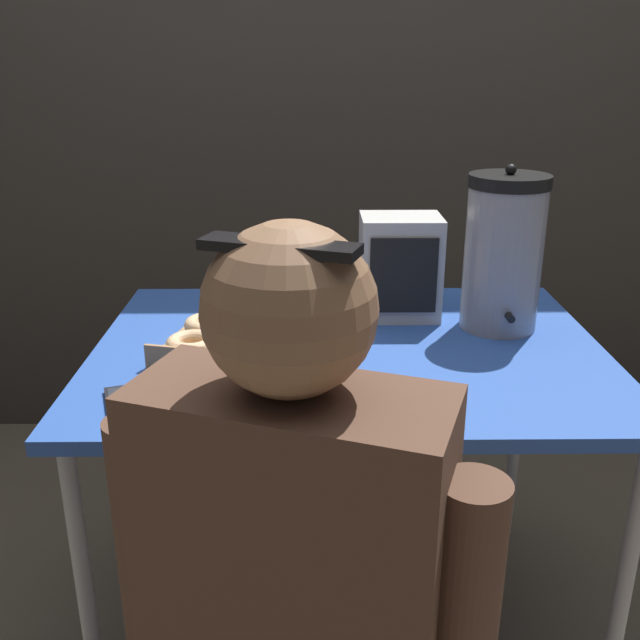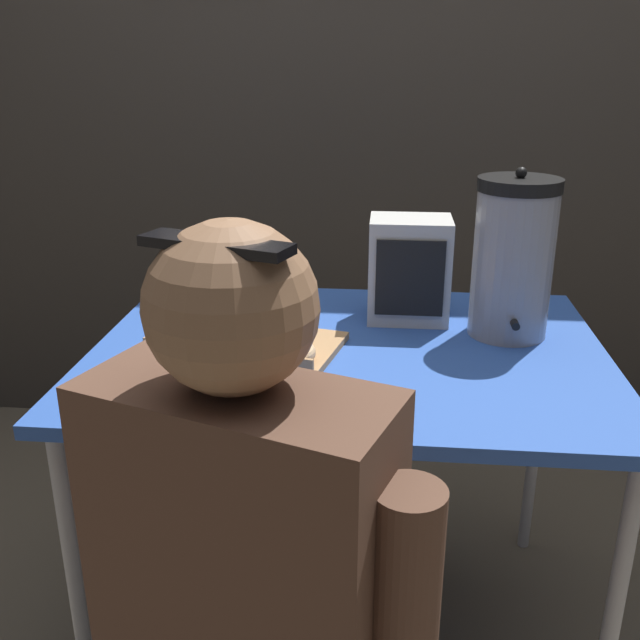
{
  "view_description": "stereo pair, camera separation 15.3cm",
  "coord_description": "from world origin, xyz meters",
  "px_view_note": "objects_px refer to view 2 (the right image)",
  "views": [
    {
      "loc": [
        -0.08,
        -1.44,
        1.36
      ],
      "look_at": [
        -0.06,
        0.0,
        0.82
      ],
      "focal_mm": 40.0,
      "sensor_mm": 36.0,
      "label": 1
    },
    {
      "loc": [
        0.07,
        -1.43,
        1.36
      ],
      "look_at": [
        -0.06,
        0.0,
        0.82
      ],
      "focal_mm": 40.0,
      "sensor_mm": 36.0,
      "label": 2
    }
  ],
  "objects_px": {
    "space_heater": "(409,269)",
    "coffee_urn": "(513,258)",
    "donut_box": "(243,341)",
    "cell_phone": "(118,392)"
  },
  "relations": [
    {
      "from": "donut_box",
      "to": "cell_phone",
      "type": "bearing_deg",
      "value": -116.35
    },
    {
      "from": "cell_phone",
      "to": "donut_box",
      "type": "bearing_deg",
      "value": 32.51
    },
    {
      "from": "donut_box",
      "to": "coffee_urn",
      "type": "distance_m",
      "value": 0.62
    },
    {
      "from": "donut_box",
      "to": "coffee_urn",
      "type": "bearing_deg",
      "value": 27.94
    },
    {
      "from": "donut_box",
      "to": "space_heater",
      "type": "height_order",
      "value": "space_heater"
    },
    {
      "from": "coffee_urn",
      "to": "donut_box",
      "type": "bearing_deg",
      "value": -164.82
    },
    {
      "from": "coffee_urn",
      "to": "space_heater",
      "type": "distance_m",
      "value": 0.24
    },
    {
      "from": "space_heater",
      "to": "coffee_urn",
      "type": "bearing_deg",
      "value": -19.77
    },
    {
      "from": "donut_box",
      "to": "coffee_urn",
      "type": "xyz_separation_m",
      "value": [
        0.58,
        0.16,
        0.16
      ]
    },
    {
      "from": "donut_box",
      "to": "coffee_urn",
      "type": "relative_size",
      "value": 1.11
    }
  ]
}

